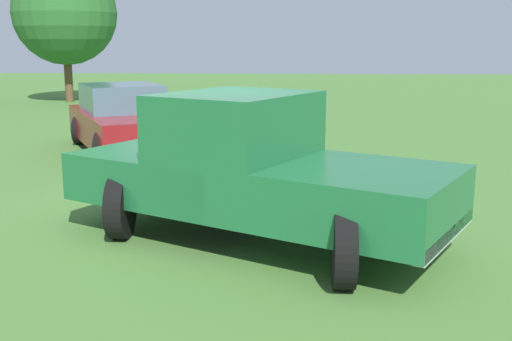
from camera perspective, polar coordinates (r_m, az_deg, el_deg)
name	(u,v)px	position (r m, az deg, el deg)	size (l,w,h in m)	color
ground_plane	(211,220)	(8.67, -4.15, -4.57)	(80.00, 80.00, 0.00)	#477533
pickup_truck	(248,166)	(7.58, -0.78, 0.46)	(3.90, 5.05, 1.83)	black
sedan_far	(124,120)	(14.31, -11.99, 4.52)	(4.67, 3.61, 1.49)	black
tree_back_right	(65,13)	(26.77, -17.14, 13.63)	(4.12, 4.12, 5.61)	brown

